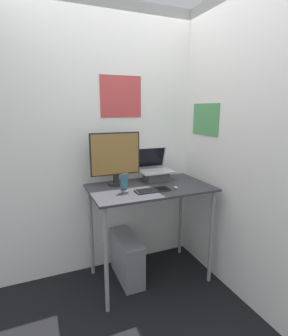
% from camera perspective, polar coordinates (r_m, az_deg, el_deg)
% --- Properties ---
extents(ground_plane, '(12.00, 12.00, 0.00)m').
position_cam_1_polar(ground_plane, '(2.59, 4.52, -26.32)').
color(ground_plane, black).
extents(wall_back, '(6.00, 0.06, 2.60)m').
position_cam_1_polar(wall_back, '(2.70, -2.22, 5.77)').
color(wall_back, white).
rests_on(wall_back, ground_plane).
extents(wall_side_right, '(0.06, 6.00, 2.60)m').
position_cam_1_polar(wall_side_right, '(2.40, 18.72, 4.22)').
color(wall_side_right, white).
rests_on(wall_side_right, ground_plane).
extents(desk, '(1.10, 0.65, 0.93)m').
position_cam_1_polar(desk, '(2.44, 1.32, -6.75)').
color(desk, '#333338').
rests_on(desk, ground_plane).
extents(laptop, '(0.33, 0.29, 0.32)m').
position_cam_1_polar(laptop, '(2.62, 2.47, -0.81)').
color(laptop, '#4C4C51').
rests_on(laptop, desk).
extents(monitor, '(0.47, 0.16, 0.49)m').
position_cam_1_polar(monitor, '(2.43, -6.24, 2.06)').
color(monitor, black).
rests_on(monitor, desk).
extents(keyboard, '(0.31, 0.12, 0.02)m').
position_cam_1_polar(keyboard, '(2.27, 1.91, -4.85)').
color(keyboard, black).
rests_on(keyboard, desk).
extents(mouse, '(0.03, 0.05, 0.02)m').
position_cam_1_polar(mouse, '(2.35, 6.91, -4.26)').
color(mouse, '#99999E').
rests_on(mouse, desk).
extents(cell_phone, '(0.06, 0.07, 0.17)m').
position_cam_1_polar(cell_phone, '(2.21, -4.24, -4.13)').
color(cell_phone, '#4C4C51').
rests_on(cell_phone, desk).
extents(computer_tower, '(0.19, 0.50, 0.43)m').
position_cam_1_polar(computer_tower, '(2.69, -3.69, -18.94)').
color(computer_tower, gray).
rests_on(computer_tower, ground_plane).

